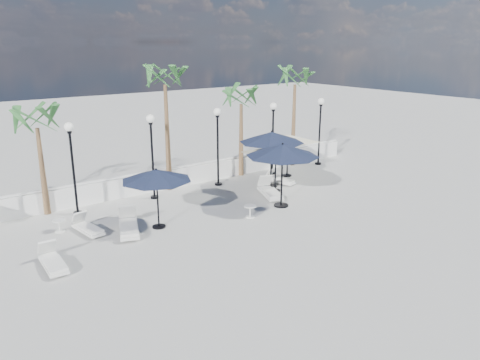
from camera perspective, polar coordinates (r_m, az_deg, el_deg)
ground at (r=16.53m, az=-0.29°, el=-8.07°), size 100.00×100.00×0.00m
balustrade at (r=22.50m, az=-11.55°, el=-0.39°), size 26.00×0.30×1.01m
lamppost_2 at (r=19.91m, az=-19.81°, el=2.80°), size 0.36×0.36×3.84m
lamppost_3 at (r=21.12m, az=-10.71°, el=4.23°), size 0.36×0.36×3.84m
lamppost_4 at (r=22.80m, az=-2.74°, el=5.39°), size 0.36×0.36×3.84m
lamppost_5 at (r=24.86m, az=4.04°, el=6.30°), size 0.36×0.36×3.84m
lamppost_6 at (r=27.22m, az=9.74°, el=6.99°), size 0.36×0.36×3.84m
palm_1 at (r=20.20m, az=-23.54°, el=6.25°), size 2.60×2.60×4.70m
palm_2 at (r=21.98m, az=-9.13°, el=11.70°), size 2.60×2.60×6.10m
palm_3 at (r=24.35m, az=0.14°, el=9.60°), size 2.60×2.60×4.90m
palm_4 at (r=26.61m, az=6.71°, el=11.76°), size 2.60×2.60×5.70m
lounger_1 at (r=18.44m, az=-18.07°, el=-5.55°), size 0.78×1.72×0.62m
lounger_3 at (r=16.07m, az=-21.86°, el=-9.23°), size 0.63×1.78×0.66m
lounger_4 at (r=18.02m, az=-13.42°, el=-5.50°), size 1.36×2.18×0.78m
lounger_5 at (r=23.63m, az=4.88°, el=0.03°), size 0.94×1.69×0.60m
lounger_6 at (r=21.60m, az=3.66°, el=-1.39°), size 1.35×2.12×0.76m
side_table_1 at (r=18.87m, az=-21.17°, el=-5.11°), size 0.48×0.48×0.47m
side_table_2 at (r=19.04m, az=1.25°, el=-3.70°), size 0.51×0.51×0.50m
parasol_navy_left at (r=17.73m, az=-10.16°, el=0.56°), size 2.68×2.68×2.36m
parasol_navy_mid at (r=22.54m, az=3.88°, el=5.19°), size 3.14×3.14×2.81m
parasol_navy_right at (r=19.79m, az=5.20°, el=3.58°), size 3.14×3.14×2.81m
parasol_cream_sq_a at (r=24.56m, az=5.88°, el=5.48°), size 4.88×4.88×2.40m
parasol_cream_sq_b at (r=21.93m, az=4.41°, el=4.12°), size 4.73×4.73×2.37m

